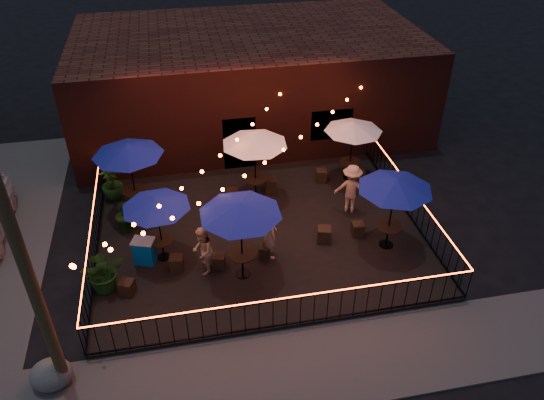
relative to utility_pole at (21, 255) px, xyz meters
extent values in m
plane|color=black|center=(5.40, 2.60, -4.00)|extent=(110.00, 110.00, 0.00)
cube|color=black|center=(5.40, 4.60, -3.92)|extent=(10.00, 8.00, 0.15)
cube|color=#494644|center=(5.40, -0.65, -3.98)|extent=(18.00, 2.50, 0.05)
cube|color=#38150F|center=(6.40, 12.60, -2.00)|extent=(14.00, 8.00, 4.00)
cube|color=black|center=(5.40, 8.72, -2.90)|extent=(1.20, 0.24, 2.20)
cube|color=black|center=(8.90, 8.72, -2.40)|extent=(1.60, 0.24, 1.20)
cylinder|color=#3B2E18|center=(0.00, 0.00, 0.00)|extent=(0.26, 0.26, 8.00)
cube|color=black|center=(5.40, 0.60, -3.77)|extent=(10.00, 0.04, 0.04)
cube|color=black|center=(5.40, 0.60, -2.85)|extent=(10.00, 0.04, 0.04)
cube|color=#FF4411|center=(5.40, 0.60, -2.82)|extent=(10.00, 0.03, 0.02)
cube|color=black|center=(0.40, 4.60, -3.77)|extent=(0.04, 8.00, 0.04)
cube|color=black|center=(0.40, 4.60, -2.85)|extent=(0.04, 8.00, 0.04)
cube|color=#FF4411|center=(0.40, 4.60, -2.82)|extent=(0.03, 8.00, 0.02)
cube|color=black|center=(10.40, 4.60, -3.77)|extent=(0.04, 8.00, 0.04)
cube|color=black|center=(10.40, 4.60, -2.85)|extent=(0.04, 8.00, 0.04)
cube|color=#FF4411|center=(10.40, 4.60, -2.82)|extent=(0.03, 8.00, 0.02)
cylinder|color=black|center=(2.38, 3.95, -3.84)|extent=(0.39, 0.39, 0.03)
cylinder|color=black|center=(2.38, 3.95, -3.52)|extent=(0.05, 0.05, 0.64)
cylinder|color=black|center=(2.38, 3.95, -3.19)|extent=(0.71, 0.71, 0.04)
cylinder|color=black|center=(2.38, 3.95, -2.78)|extent=(0.04, 0.04, 2.14)
cone|color=navy|center=(2.38, 3.95, -1.84)|extent=(2.45, 2.45, 0.31)
cylinder|color=black|center=(1.60, 6.60, -3.83)|extent=(0.45, 0.45, 0.03)
cylinder|color=black|center=(1.60, 6.60, -3.47)|extent=(0.06, 0.06, 0.74)
cylinder|color=black|center=(1.60, 6.60, -3.09)|extent=(0.82, 0.82, 0.04)
cylinder|color=black|center=(1.60, 6.60, -2.62)|extent=(0.05, 0.05, 2.46)
cone|color=navy|center=(1.60, 6.60, -1.54)|extent=(2.38, 2.38, 0.36)
cylinder|color=black|center=(4.59, 2.77, -3.83)|extent=(0.46, 0.46, 0.03)
cylinder|color=black|center=(4.59, 2.77, -3.47)|extent=(0.06, 0.06, 0.75)
cylinder|color=black|center=(4.59, 2.77, -3.08)|extent=(0.83, 0.83, 0.04)
cylinder|color=black|center=(4.59, 2.77, -2.60)|extent=(0.05, 0.05, 2.49)
cone|color=navy|center=(4.59, 2.77, -1.52)|extent=(2.97, 2.97, 0.36)
cylinder|color=black|center=(5.63, 6.57, -3.83)|extent=(0.44, 0.44, 0.03)
cylinder|color=black|center=(5.63, 6.57, -3.48)|extent=(0.06, 0.06, 0.72)
cylinder|color=black|center=(5.63, 6.57, -3.11)|extent=(0.80, 0.80, 0.04)
cylinder|color=black|center=(5.63, 6.57, -2.65)|extent=(0.04, 0.04, 2.40)
cone|color=white|center=(5.63, 6.57, -1.60)|extent=(2.76, 2.76, 0.35)
cylinder|color=black|center=(9.13, 3.19, -3.84)|extent=(0.44, 0.44, 0.03)
cylinder|color=black|center=(9.13, 3.19, -3.48)|extent=(0.06, 0.06, 0.72)
cylinder|color=black|center=(9.13, 3.19, -3.11)|extent=(0.80, 0.80, 0.04)
cylinder|color=black|center=(9.13, 3.19, -2.65)|extent=(0.04, 0.04, 2.40)
cone|color=navy|center=(9.13, 3.19, -1.60)|extent=(2.29, 2.29, 0.35)
cylinder|color=black|center=(9.20, 7.11, -3.84)|extent=(0.41, 0.41, 0.03)
cylinder|color=black|center=(9.20, 7.11, -3.51)|extent=(0.06, 0.06, 0.67)
cylinder|color=black|center=(9.20, 7.11, -3.16)|extent=(0.74, 0.74, 0.04)
cylinder|color=black|center=(9.20, 7.11, -2.74)|extent=(0.04, 0.04, 2.22)
cone|color=white|center=(9.20, 7.11, -1.76)|extent=(2.45, 2.45, 0.32)
cube|color=black|center=(1.37, 2.63, -3.63)|extent=(0.48, 0.48, 0.43)
cube|color=black|center=(2.75, 3.36, -3.63)|extent=(0.43, 0.43, 0.45)
cube|color=black|center=(1.57, 5.85, -3.64)|extent=(0.47, 0.47, 0.42)
cube|color=black|center=(2.48, 6.30, -3.64)|extent=(0.46, 0.46, 0.43)
cube|color=black|center=(3.96, 3.23, -3.65)|extent=(0.41, 0.41, 0.41)
cube|color=black|center=(5.37, 3.38, -3.65)|extent=(0.44, 0.44, 0.41)
cube|color=black|center=(4.83, 6.52, -3.63)|extent=(0.41, 0.41, 0.44)
cube|color=black|center=(6.22, 6.86, -3.61)|extent=(0.45, 0.45, 0.48)
cube|color=black|center=(7.30, 3.76, -3.61)|extent=(0.50, 0.50, 0.48)
cube|color=black|center=(8.42, 3.86, -3.64)|extent=(0.39, 0.39, 0.43)
cube|color=black|center=(8.14, 7.11, -3.63)|extent=(0.45, 0.45, 0.45)
cube|color=black|center=(9.46, 6.89, -3.61)|extent=(0.42, 0.42, 0.48)
imported|color=tan|center=(5.52, 3.43, -3.02)|extent=(0.46, 0.65, 1.67)
imported|color=tan|center=(3.51, 3.10, -3.09)|extent=(0.68, 0.82, 1.53)
imported|color=tan|center=(8.58, 5.16, -2.99)|extent=(1.28, 1.05, 1.73)
imported|color=#1A390F|center=(0.80, 2.94, -3.20)|extent=(1.31, 1.18, 1.29)
imported|color=#113F0C|center=(1.35, 5.47, -3.19)|extent=(0.90, 0.83, 1.32)
imported|color=#15370D|center=(0.80, 7.42, -3.20)|extent=(0.97, 0.97, 1.31)
cube|color=#075AB0|center=(1.86, 3.85, -3.46)|extent=(0.68, 0.57, 0.78)
cube|color=silver|center=(1.86, 3.85, -3.05)|extent=(0.73, 0.62, 0.05)
ellipsoid|color=#4E4F49|center=(-0.29, 0.07, -3.64)|extent=(1.00, 0.88, 0.73)
camera|label=1|loc=(3.20, -8.47, 6.67)|focal=35.00mm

